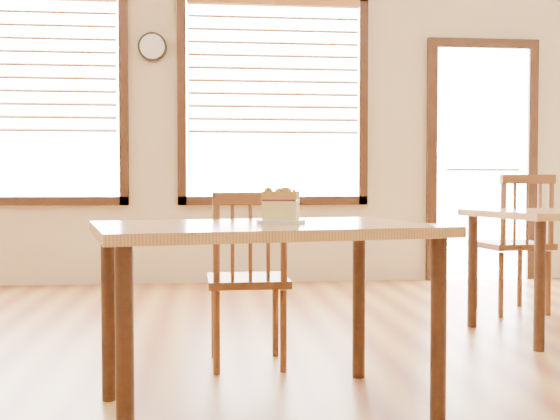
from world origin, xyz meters
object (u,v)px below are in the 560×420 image
at_px(cafe_chair_main, 248,278).
at_px(cake_slice, 281,204).
at_px(cafe_chair_second, 514,243).
at_px(plate, 281,222).
at_px(cafe_table_main, 264,247).
at_px(wall_clock, 152,47).

distance_m(cafe_chair_main, cake_slice, 0.81).
relative_size(cafe_chair_second, plate, 5.07).
distance_m(cafe_chair_second, plate, 2.74).
bearing_deg(cafe_table_main, cake_slice, -12.08).
bearing_deg(cafe_table_main, wall_clock, 88.89).
relative_size(wall_clock, plate, 1.34).
bearing_deg(cafe_chair_main, wall_clock, -78.35).
xyz_separation_m(cafe_table_main, cake_slice, (0.07, -0.00, 0.17)).
relative_size(plate, cake_slice, 1.19).
relative_size(cafe_table_main, plate, 7.36).
xyz_separation_m(cafe_chair_second, cake_slice, (-1.87, -1.99, 0.33)).
bearing_deg(cafe_table_main, plate, -11.26).
distance_m(cafe_chair_main, cafe_chair_second, 2.34).
relative_size(cafe_table_main, cake_slice, 8.76).
bearing_deg(cafe_table_main, cafe_chair_main, 79.69).
bearing_deg(wall_clock, cafe_table_main, -79.20).
distance_m(cafe_table_main, cafe_chair_main, 0.74).
relative_size(cafe_chair_second, cake_slice, 6.04).
height_order(wall_clock, cafe_table_main, wall_clock).
relative_size(wall_clock, cafe_table_main, 0.18).
relative_size(cafe_table_main, cafe_chair_second, 1.45).
distance_m(plate, cake_slice, 0.07).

